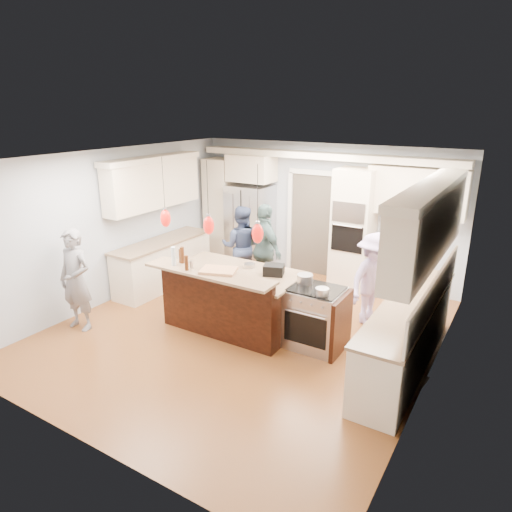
{
  "coord_description": "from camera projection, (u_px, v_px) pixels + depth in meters",
  "views": [
    {
      "loc": [
        3.53,
        -5.44,
        3.4
      ],
      "look_at": [
        0.0,
        0.35,
        1.15
      ],
      "focal_mm": 32.0,
      "sensor_mm": 36.0,
      "label": 1
    }
  ],
  "objects": [
    {
      "name": "kitchen_island",
      "position": [
        234.0,
        298.0,
        7.25
      ],
      "size": [
        2.1,
        1.46,
        1.12
      ],
      "color": "black",
      "rests_on": "ground"
    },
    {
      "name": "pot_small",
      "position": [
        322.0,
        291.0,
        6.26
      ],
      "size": [
        0.19,
        0.19,
        0.1
      ],
      "primitive_type": "cylinder",
      "color": "#B7B7BC",
      "rests_on": "island_range"
    },
    {
      "name": "beer_bottle_a",
      "position": [
        181.0,
        256.0,
        6.91
      ],
      "size": [
        0.06,
        0.06,
        0.21
      ],
      "primitive_type": "cylinder",
      "rotation": [
        0.0,
        0.0,
        -0.22
      ],
      "color": "#44200C",
      "rests_on": "kitchen_island"
    },
    {
      "name": "back_upper_cabinets",
      "position": [
        286.0,
        194.0,
        9.3
      ],
      "size": [
        5.3,
        0.61,
        2.54
      ],
      "color": "beige",
      "rests_on": "ground"
    },
    {
      "name": "water_bottle",
      "position": [
        174.0,
        256.0,
        6.77
      ],
      "size": [
        0.09,
        0.09,
        0.29
      ],
      "primitive_type": "cylinder",
      "rotation": [
        0.0,
        0.0,
        -0.44
      ],
      "color": "silver",
      "rests_on": "kitchen_island"
    },
    {
      "name": "person_bar_end",
      "position": [
        76.0,
        280.0,
        7.08
      ],
      "size": [
        0.62,
        0.44,
        1.63
      ],
      "primitive_type": "imported",
      "rotation": [
        0.0,
        0.0,
        0.08
      ],
      "color": "gray",
      "rests_on": "ground"
    },
    {
      "name": "person_range_side",
      "position": [
        373.0,
        280.0,
        7.24
      ],
      "size": [
        0.86,
        1.12,
        1.53
      ],
      "primitive_type": "imported",
      "rotation": [
        0.0,
        0.0,
        1.23
      ],
      "color": "#A68EBF",
      "rests_on": "ground"
    },
    {
      "name": "cutting_board",
      "position": [
        219.0,
        270.0,
        6.55
      ],
      "size": [
        0.59,
        0.5,
        0.04
      ],
      "primitive_type": "cube",
      "rotation": [
        0.0,
        0.0,
        0.34
      ],
      "color": "tan",
      "rests_on": "kitchen_island"
    },
    {
      "name": "beer_bottle_b",
      "position": [
        187.0,
        263.0,
        6.58
      ],
      "size": [
        0.06,
        0.06,
        0.22
      ],
      "primitive_type": "cylinder",
      "rotation": [
        0.0,
        0.0,
        0.12
      ],
      "color": "#44200C",
      "rests_on": "kitchen_island"
    },
    {
      "name": "island_range",
      "position": [
        317.0,
        318.0,
        6.62
      ],
      "size": [
        0.82,
        0.71,
        0.92
      ],
      "color": "#B7B7BC",
      "rests_on": "ground"
    },
    {
      "name": "pot_large",
      "position": [
        305.0,
        279.0,
        6.65
      ],
      "size": [
        0.23,
        0.23,
        0.14
      ],
      "primitive_type": "cylinder",
      "color": "#B7B7BC",
      "rests_on": "island_range"
    },
    {
      "name": "refrigerator",
      "position": [
        250.0,
        227.0,
        9.84
      ],
      "size": [
        0.9,
        0.7,
        1.8
      ],
      "primitive_type": "cube",
      "color": "#B7B7BC",
      "rests_on": "ground"
    },
    {
      "name": "left_cabinets",
      "position": [
        160.0,
        233.0,
        8.75
      ],
      "size": [
        0.64,
        2.3,
        2.51
      ],
      "color": "beige",
      "rests_on": "ground"
    },
    {
      "name": "floor_rug",
      "position": [
        390.0,
        386.0,
        5.8
      ],
      "size": [
        0.78,
        1.05,
        0.01
      ],
      "primitive_type": "cube",
      "rotation": [
        0.0,
        0.0,
        -0.12
      ],
      "color": "olive",
      "rests_on": "ground"
    },
    {
      "name": "drink_can",
      "position": [
        191.0,
        265.0,
        6.68
      ],
      "size": [
        0.06,
        0.06,
        0.11
      ],
      "primitive_type": "cylinder",
      "rotation": [
        0.0,
        0.0,
        0.03
      ],
      "color": "#B7B7BC",
      "rests_on": "kitchen_island"
    },
    {
      "name": "ground_plane",
      "position": [
        245.0,
        331.0,
        7.22
      ],
      "size": [
        6.0,
        6.0,
        0.0
      ],
      "primitive_type": "plane",
      "color": "#945D28",
      "rests_on": "ground"
    },
    {
      "name": "pendant_lights",
      "position": [
        209.0,
        225.0,
        6.36
      ],
      "size": [
        1.75,
        0.15,
        1.03
      ],
      "color": "black",
      "rests_on": "ground"
    },
    {
      "name": "person_far_right",
      "position": [
        265.0,
        250.0,
        8.39
      ],
      "size": [
        1.09,
        0.84,
        1.72
      ],
      "primitive_type": "imported",
      "rotation": [
        0.0,
        0.0,
        2.66
      ],
      "color": "#425D5C",
      "rests_on": "ground"
    },
    {
      "name": "beer_bottle_c",
      "position": [
        182.0,
        255.0,
        6.88
      ],
      "size": [
        0.08,
        0.08,
        0.25
      ],
      "primitive_type": "cylinder",
      "rotation": [
        0.0,
        0.0,
        0.29
      ],
      "color": "#44200C",
      "rests_on": "kitchen_island"
    },
    {
      "name": "room_shell",
      "position": [
        244.0,
        219.0,
        6.65
      ],
      "size": [
        5.54,
        6.04,
        2.72
      ],
      "color": "#B2BCC6",
      "rests_on": "ground"
    },
    {
      "name": "person_far_left",
      "position": [
        241.0,
        247.0,
        8.81
      ],
      "size": [
        0.95,
        0.87,
        1.6
      ],
      "primitive_type": "imported",
      "rotation": [
        0.0,
        0.0,
        3.56
      ],
      "color": "navy",
      "rests_on": "ground"
    },
    {
      "name": "oven_column",
      "position": [
        353.0,
        230.0,
        8.65
      ],
      "size": [
        0.72,
        0.69,
        2.3
      ],
      "color": "beige",
      "rests_on": "ground"
    },
    {
      "name": "right_counter_run",
      "position": [
        414.0,
        295.0,
        5.92
      ],
      "size": [
        0.64,
        3.1,
        2.51
      ],
      "color": "beige",
      "rests_on": "ground"
    }
  ]
}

